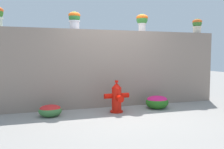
# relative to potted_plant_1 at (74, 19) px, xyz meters

# --- Properties ---
(ground_plane) EXTENTS (24.00, 24.00, 0.00)m
(ground_plane) POSITION_rel_potted_plant_1_xyz_m (0.91, -0.95, -2.19)
(ground_plane) COLOR gray
(stone_wall) EXTENTS (5.88, 0.37, 1.92)m
(stone_wall) POSITION_rel_potted_plant_1_xyz_m (0.91, -0.03, -1.22)
(stone_wall) COLOR gray
(stone_wall) RESTS_ON ground
(potted_plant_1) EXTENTS (0.29, 0.29, 0.44)m
(potted_plant_1) POSITION_rel_potted_plant_1_xyz_m (0.00, 0.00, 0.00)
(potted_plant_1) COLOR silver
(potted_plant_1) RESTS_ON stone_wall
(potted_plant_2) EXTENTS (0.31, 0.31, 0.47)m
(potted_plant_2) POSITION_rel_potted_plant_1_xyz_m (1.79, -0.01, 0.04)
(potted_plant_2) COLOR silver
(potted_plant_2) RESTS_ON stone_wall
(potted_plant_3) EXTENTS (0.27, 0.27, 0.43)m
(potted_plant_3) POSITION_rel_potted_plant_1_xyz_m (3.52, 0.01, -0.01)
(potted_plant_3) COLOR beige
(potted_plant_3) RESTS_ON stone_wall
(fire_hydrant) EXTENTS (0.58, 0.46, 0.73)m
(fire_hydrant) POSITION_rel_potted_plant_1_xyz_m (0.83, -0.79, -1.85)
(fire_hydrant) COLOR red
(fire_hydrant) RESTS_ON ground
(flower_bush_left) EXTENTS (0.56, 0.51, 0.33)m
(flower_bush_left) POSITION_rel_potted_plant_1_xyz_m (1.90, -0.70, -2.02)
(flower_bush_left) COLOR #24621B
(flower_bush_left) RESTS_ON ground
(flower_bush_right) EXTENTS (0.49, 0.44, 0.26)m
(flower_bush_right) POSITION_rel_potted_plant_1_xyz_m (-0.64, -0.71, -2.05)
(flower_bush_right) COLOR #3D723A
(flower_bush_right) RESTS_ON ground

